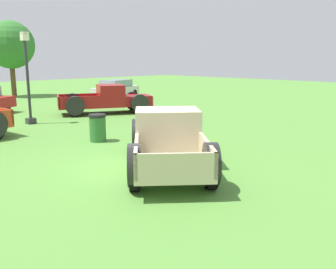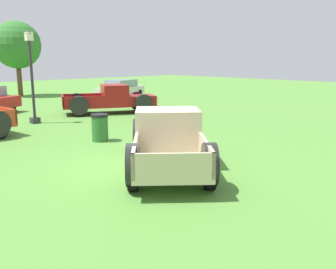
{
  "view_description": "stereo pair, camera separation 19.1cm",
  "coord_description": "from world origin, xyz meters",
  "views": [
    {
      "loc": [
        -6.33,
        -7.24,
        2.82
      ],
      "look_at": [
        0.25,
        -0.63,
        0.9
      ],
      "focal_mm": 39.48,
      "sensor_mm": 36.0,
      "label": 1
    },
    {
      "loc": [
        -6.2,
        -7.38,
        2.82
      ],
      "look_at": [
        0.25,
        -0.63,
        0.9
      ],
      "focal_mm": 39.48,
      "sensor_mm": 36.0,
      "label": 2
    }
  ],
  "objects": [
    {
      "name": "sedan_distant_b",
      "position": [
        9.84,
        14.37,
        0.7
      ],
      "size": [
        4.3,
        2.81,
        1.33
      ],
      "color": "silver",
      "rests_on": "ground_plane"
    },
    {
      "name": "lamp_post_near",
      "position": [
        0.72,
        8.45,
        2.1
      ],
      "size": [
        0.36,
        0.36,
        4.0
      ],
      "color": "#2D2D33",
      "rests_on": "ground_plane"
    },
    {
      "name": "pickup_truck_foreground",
      "position": [
        0.49,
        -0.36,
        0.73
      ],
      "size": [
        4.58,
        4.89,
        1.52
      ],
      "color": "#C6B793",
      "rests_on": "ground_plane"
    },
    {
      "name": "oak_tree_west",
      "position": [
        5.22,
        20.99,
        3.82
      ],
      "size": [
        3.53,
        3.53,
        5.6
      ],
      "color": "brown",
      "rests_on": "ground_plane"
    },
    {
      "name": "pickup_truck_behind_right",
      "position": [
        5.23,
        8.57,
        0.71
      ],
      "size": [
        5.13,
        3.69,
        1.49
      ],
      "color": "maroon",
      "rests_on": "ground_plane"
    },
    {
      "name": "ground_plane",
      "position": [
        0.0,
        0.0,
        0.0
      ],
      "size": [
        80.0,
        80.0,
        0.0
      ],
      "primitive_type": "plane",
      "color": "#548C38"
    },
    {
      "name": "trash_can",
      "position": [
        0.79,
        3.37,
        0.48
      ],
      "size": [
        0.59,
        0.59,
        0.95
      ],
      "color": "#2D6B2D",
      "rests_on": "ground_plane"
    }
  ]
}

